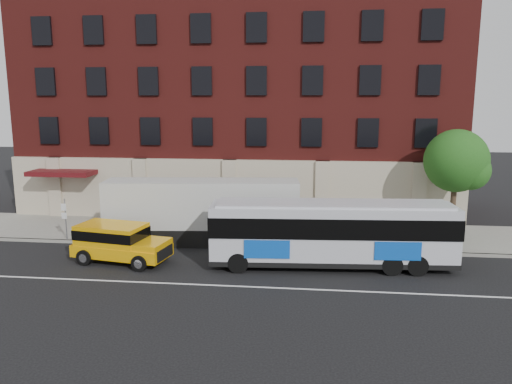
# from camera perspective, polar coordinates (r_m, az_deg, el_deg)

# --- Properties ---
(ground) EXTENTS (120.00, 120.00, 0.00)m
(ground) POSITION_cam_1_polar(r_m,az_deg,el_deg) (21.74, -8.18, -11.01)
(ground) COLOR black
(ground) RESTS_ON ground
(sidewalk) EXTENTS (60.00, 6.00, 0.15)m
(sidewalk) POSITION_cam_1_polar(r_m,az_deg,el_deg) (30.06, -3.88, -4.63)
(sidewalk) COLOR gray
(sidewalk) RESTS_ON ground
(kerb) EXTENTS (60.00, 0.25, 0.15)m
(kerb) POSITION_cam_1_polar(r_m,az_deg,el_deg) (27.23, -5.01, -6.27)
(kerb) COLOR gray
(kerb) RESTS_ON ground
(lane_line) EXTENTS (60.00, 0.12, 0.01)m
(lane_line) POSITION_cam_1_polar(r_m,az_deg,el_deg) (22.18, -7.86, -10.52)
(lane_line) COLOR silver
(lane_line) RESTS_ON ground
(building) EXTENTS (30.00, 12.10, 15.00)m
(building) POSITION_cam_1_polar(r_m,az_deg,el_deg) (36.82, -1.82, 10.02)
(building) COLOR maroon
(building) RESTS_ON sidewalk
(sign_pole) EXTENTS (0.30, 0.20, 2.50)m
(sign_pole) POSITION_cam_1_polar(r_m,az_deg,el_deg) (29.85, -21.23, -2.73)
(sign_pole) COLOR gray
(sign_pole) RESTS_ON ground
(street_tree) EXTENTS (3.60, 3.60, 6.20)m
(street_tree) POSITION_cam_1_polar(r_m,az_deg,el_deg) (30.38, 22.24, 3.10)
(street_tree) COLOR #322319
(street_tree) RESTS_ON sidewalk
(city_bus) EXTENTS (11.75, 3.23, 3.18)m
(city_bus) POSITION_cam_1_polar(r_m,az_deg,el_deg) (23.95, 8.78, -4.54)
(city_bus) COLOR silver
(city_bus) RESTS_ON ground
(yellow_suv) EXTENTS (5.12, 2.84, 1.90)m
(yellow_suv) POSITION_cam_1_polar(r_m,az_deg,el_deg) (25.50, -15.74, -5.43)
(yellow_suv) COLOR #F6AB08
(yellow_suv) RESTS_ON ground
(shipping_container) EXTENTS (10.90, 3.24, 3.58)m
(shipping_container) POSITION_cam_1_polar(r_m,az_deg,el_deg) (27.75, -6.24, -2.35)
(shipping_container) COLOR black
(shipping_container) RESTS_ON ground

